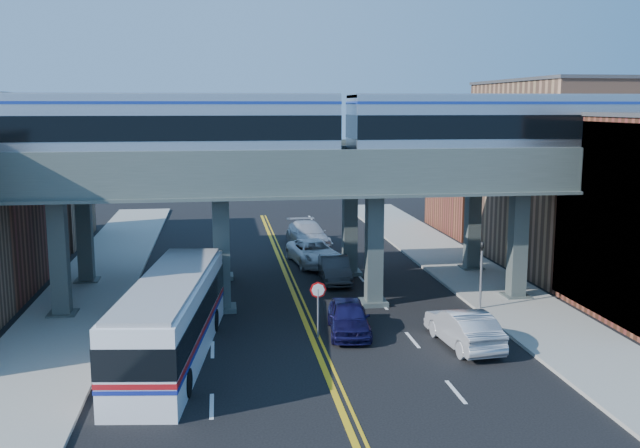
% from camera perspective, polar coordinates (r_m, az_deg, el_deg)
% --- Properties ---
extents(ground, '(120.00, 120.00, 0.00)m').
position_cam_1_polar(ground, '(30.32, 0.08, -10.87)').
color(ground, black).
rests_on(ground, ground).
extents(sidewalk_west, '(5.00, 70.00, 0.16)m').
position_cam_1_polar(sidewalk_west, '(40.23, -18.61, -6.10)').
color(sidewalk_west, gray).
rests_on(sidewalk_west, ground).
extents(sidewalk_east, '(5.00, 70.00, 0.16)m').
position_cam_1_polar(sidewalk_east, '(42.50, 13.66, -5.04)').
color(sidewalk_east, gray).
rests_on(sidewalk_east, ground).
extents(building_west_c, '(8.00, 10.00, 8.00)m').
position_cam_1_polar(building_west_c, '(59.28, -22.22, 2.44)').
color(building_west_c, '#8C6048').
rests_on(building_west_c, ground).
extents(building_east_b, '(8.00, 14.00, 12.00)m').
position_cam_1_polar(building_east_b, '(49.78, 18.88, 3.74)').
color(building_east_b, '#8C6048').
rests_on(building_east_b, ground).
extents(building_east_c, '(8.00, 10.00, 9.00)m').
position_cam_1_polar(building_east_c, '(61.73, 13.35, 3.61)').
color(building_east_c, brown).
rests_on(building_east_c, ground).
extents(mural_panel, '(0.10, 9.50, 9.50)m').
position_cam_1_polar(mural_panel, '(37.59, 21.66, -0.06)').
color(mural_panel, teal).
rests_on(mural_panel, ground).
extents(elevated_viaduct_near, '(52.00, 3.60, 7.40)m').
position_cam_1_polar(elevated_viaduct_near, '(36.59, -1.72, 3.09)').
color(elevated_viaduct_near, '#45504F').
rests_on(elevated_viaduct_near, ground).
extents(elevated_viaduct_far, '(52.00, 3.60, 7.40)m').
position_cam_1_polar(elevated_viaduct_far, '(43.52, -2.76, 4.10)').
color(elevated_viaduct_far, '#45504F').
rests_on(elevated_viaduct_far, ground).
extents(transit_train, '(51.67, 3.24, 3.79)m').
position_cam_1_polar(transit_train, '(36.22, -11.96, 7.54)').
color(transit_train, black).
rests_on(transit_train, elevated_viaduct_near).
extents(stop_sign, '(0.76, 0.09, 2.63)m').
position_cam_1_polar(stop_sign, '(32.64, -0.16, -6.13)').
color(stop_sign, slate).
rests_on(stop_sign, ground).
extents(traffic_signal, '(0.15, 0.18, 4.10)m').
position_cam_1_polar(traffic_signal, '(37.54, 12.79, -3.44)').
color(traffic_signal, slate).
rests_on(traffic_signal, ground).
extents(transit_bus, '(4.45, 13.08, 3.30)m').
position_cam_1_polar(transit_bus, '(30.71, -11.81, -7.47)').
color(transit_bus, white).
rests_on(transit_bus, ground).
extents(car_lane_a, '(2.32, 4.80, 1.58)m').
position_cam_1_polar(car_lane_a, '(33.50, 2.32, -7.46)').
color(car_lane_a, '#12103B').
rests_on(car_lane_a, ground).
extents(car_lane_b, '(1.87, 4.80, 1.56)m').
position_cam_1_polar(car_lane_b, '(42.99, 1.19, -3.64)').
color(car_lane_b, '#303032').
rests_on(car_lane_b, ground).
extents(car_lane_c, '(3.45, 6.14, 1.62)m').
position_cam_1_polar(car_lane_c, '(47.68, -0.50, -2.29)').
color(car_lane_c, white).
rests_on(car_lane_c, ground).
extents(car_lane_d, '(3.04, 6.45, 1.82)m').
position_cam_1_polar(car_lane_d, '(53.70, -0.98, -0.85)').
color(car_lane_d, '#B5B4BA').
rests_on(car_lane_d, ground).
extents(car_parked_curb, '(2.22, 5.21, 1.67)m').
position_cam_1_polar(car_parked_curb, '(32.41, 11.41, -8.14)').
color(car_parked_curb, '#A3A4A8').
rests_on(car_parked_curb, ground).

